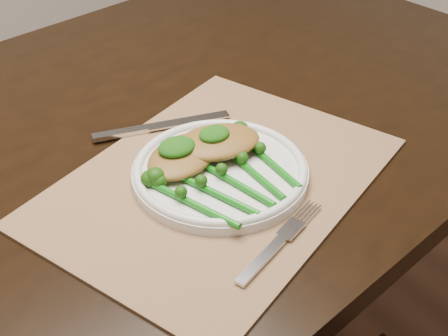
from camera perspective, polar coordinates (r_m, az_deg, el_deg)
dining_table at (r=1.23m, az=-7.47°, el=-11.72°), size 1.70×1.10×0.75m
placemat at (r=0.88m, az=-0.60°, el=-1.14°), size 0.58×0.50×0.00m
dinner_plate at (r=0.88m, az=-0.35°, el=-0.24°), size 0.25×0.25×0.02m
knife at (r=0.99m, az=-6.89°, el=3.66°), size 0.21×0.08×0.01m
fork at (r=0.79m, az=5.60°, el=-6.17°), size 0.18×0.07×0.01m
chicken_fillet_left at (r=0.88m, az=-3.82°, el=1.11°), size 0.15×0.13×0.02m
chicken_fillet_right at (r=0.90m, az=-0.60°, el=2.40°), size 0.14×0.12×0.03m
pesto_dollop_left at (r=0.87m, az=-4.35°, el=1.91°), size 0.05×0.05×0.02m
pesto_dollop_right at (r=0.89m, az=-0.89°, el=3.12°), size 0.05×0.04×0.02m
broccolini_bundle at (r=0.84m, az=0.85°, el=-1.25°), size 0.18×0.20×0.04m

